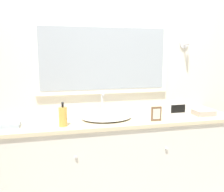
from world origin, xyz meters
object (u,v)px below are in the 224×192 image
Objects in this scene: picture_frame at (156,114)px; sink_basin at (106,116)px; soap_bottle at (63,116)px; appliance_box at (175,107)px.

sink_basin is at bearing 156.55° from picture_frame.
soap_bottle is (-0.39, -0.15, 0.06)m from sink_basin.
sink_basin reaches higher than picture_frame.
sink_basin is 0.70m from appliance_box.
picture_frame is at bearing -142.61° from appliance_box.
picture_frame is (0.40, -0.18, 0.04)m from sink_basin.
sink_basin is at bearing 20.70° from soap_bottle.
picture_frame reaches higher than appliance_box.
appliance_box is (0.70, 0.05, 0.04)m from sink_basin.
picture_frame is at bearing -23.45° from sink_basin.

